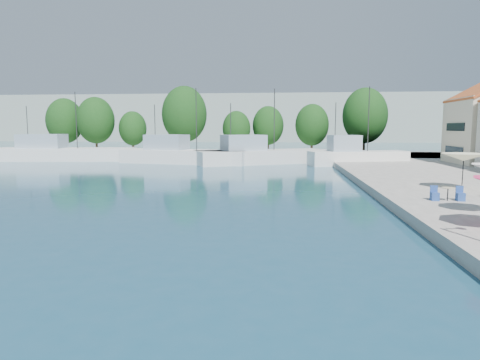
# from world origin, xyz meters

# --- Properties ---
(quay_far) EXTENTS (90.00, 16.00, 0.60)m
(quay_far) POSITION_xyz_m (-8.00, 67.00, 0.30)
(quay_far) COLOR gray
(quay_far) RESTS_ON ground
(hill_west) EXTENTS (180.00, 40.00, 16.00)m
(hill_west) POSITION_xyz_m (-30.00, 160.00, 8.00)
(hill_west) COLOR #94A196
(hill_west) RESTS_ON ground
(hill_east) EXTENTS (140.00, 40.00, 12.00)m
(hill_east) POSITION_xyz_m (40.00, 180.00, 6.00)
(hill_east) COLOR #94A196
(hill_east) RESTS_ON ground
(trawler_01) EXTENTS (20.49, 7.42, 10.20)m
(trawler_01) POSITION_xyz_m (-32.25, 57.82, 1.07)
(trawler_01) COLOR white
(trawler_01) RESTS_ON ground
(trawler_02) EXTENTS (17.88, 8.02, 10.20)m
(trawler_02) POSITION_xyz_m (-13.59, 54.71, 1.07)
(trawler_02) COLOR white
(trawler_02) RESTS_ON ground
(trawler_03) EXTENTS (17.69, 11.97, 10.20)m
(trawler_03) POSITION_xyz_m (-3.32, 55.07, 1.07)
(trawler_03) COLOR silver
(trawler_03) RESTS_ON ground
(trawler_04) EXTENTS (12.76, 6.15, 10.20)m
(trawler_04) POSITION_xyz_m (8.94, 53.86, 1.07)
(trawler_04) COLOR silver
(trawler_04) RESTS_ON ground
(tree_01) EXTENTS (6.20, 6.20, 9.18)m
(tree_01) POSITION_xyz_m (-37.74, 69.94, 5.90)
(tree_01) COLOR #3F2B19
(tree_01) RESTS_ON quay_far
(tree_02) EXTENTS (6.27, 6.27, 9.29)m
(tree_02) POSITION_xyz_m (-31.76, 69.02, 5.96)
(tree_02) COLOR #3F2B19
(tree_02) RESTS_ON quay_far
(tree_03) EXTENTS (4.68, 4.68, 6.93)m
(tree_03) POSITION_xyz_m (-25.79, 70.24, 4.59)
(tree_03) COLOR #3F2B19
(tree_03) RESTS_ON quay_far
(tree_04) EXTENTS (7.40, 7.40, 10.96)m
(tree_04) POSITION_xyz_m (-16.44, 68.96, 6.92)
(tree_04) COLOR #3F2B19
(tree_04) RESTS_ON quay_far
(tree_05) EXTENTS (4.67, 4.67, 6.92)m
(tree_05) POSITION_xyz_m (-7.94, 70.26, 4.59)
(tree_05) COLOR #3F2B19
(tree_05) RESTS_ON quay_far
(tree_06) EXTENTS (5.24, 5.24, 7.76)m
(tree_06) POSITION_xyz_m (-2.73, 71.86, 5.08)
(tree_06) COLOR #3F2B19
(tree_06) RESTS_ON quay_far
(tree_07) EXTENTS (5.34, 5.34, 7.90)m
(tree_07) POSITION_xyz_m (4.41, 68.56, 5.16)
(tree_07) COLOR #3F2B19
(tree_07) RESTS_ON quay_far
(tree_08) EXTENTS (7.05, 7.05, 10.44)m
(tree_08) POSITION_xyz_m (12.71, 69.13, 6.63)
(tree_08) COLOR #3F2B19
(tree_08) RESTS_ON quay_far
(umbrella_cream) EXTENTS (2.96, 2.96, 2.40)m
(umbrella_cream) POSITION_xyz_m (11.92, 28.92, 2.75)
(umbrella_cream) COLOR black
(umbrella_cream) RESTS_ON quay_right
(cafe_table_02) EXTENTS (1.82, 0.70, 0.76)m
(cafe_table_02) POSITION_xyz_m (9.16, 23.90, 0.89)
(cafe_table_02) COLOR black
(cafe_table_02) RESTS_ON quay_right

